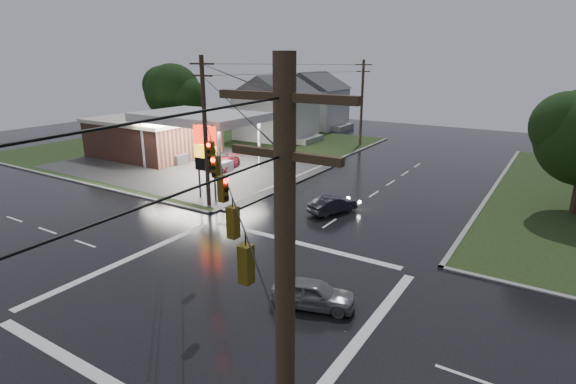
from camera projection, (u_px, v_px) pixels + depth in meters
The scene contains 14 objects.
ground at pixel (225, 292), 21.63m from camera, with size 120.00×120.00×0.00m, color black.
grass_nw at pixel (198, 147), 55.92m from camera, with size 36.00×36.00×0.08m, color black.
gas_station at pixel (160, 134), 49.92m from camera, with size 26.20×18.00×5.60m.
pylon_sign at pixel (205, 150), 34.32m from camera, with size 2.00×0.35×6.00m.
utility_pole_nw at pixel (205, 131), 32.50m from camera, with size 2.20×0.32×11.00m.
utility_pole_se at pixel (285, 384), 7.43m from camera, with size 2.20×0.32×11.00m.
utility_pole_n at pixel (362, 102), 55.65m from camera, with size 2.20×0.32×10.50m.
traffic_signals at pixel (219, 161), 19.72m from camera, with size 26.87×26.87×1.47m.
house_near at pixel (276, 107), 60.17m from camera, with size 11.05×8.48×8.60m.
house_far at pixel (313, 99), 70.40m from camera, with size 11.05×8.48×8.60m.
tree_nw_behind at pixel (173, 92), 61.36m from camera, with size 8.93×7.60×10.00m.
car_north at pixel (333, 205), 32.42m from camera, with size 1.31×3.76×1.24m, color black.
car_crossing at pixel (314, 294), 20.24m from camera, with size 1.54×3.82×1.30m, color slate.
car_pump at pixel (225, 164), 44.65m from camera, with size 1.78×4.37×1.27m, color maroon.
Camera 1 is at (12.83, -14.71, 10.94)m, focal length 28.00 mm.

